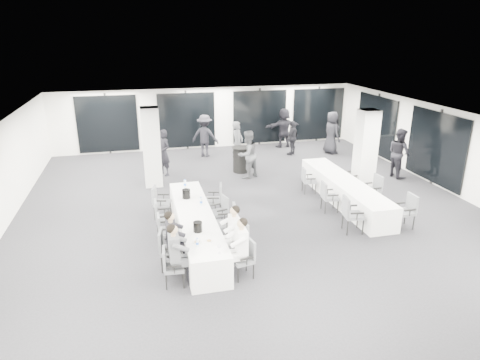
{
  "coord_description": "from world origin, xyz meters",
  "views": [
    {
      "loc": [
        -3.22,
        -11.55,
        5.21
      ],
      "look_at": [
        -0.45,
        -0.2,
        1.15
      ],
      "focal_mm": 32.0,
      "sensor_mm": 36.0,
      "label": 1
    }
  ],
  "objects_px": {
    "standing_guest_c": "(205,133)",
    "ice_bucket_far": "(186,194)",
    "standing_guest_d": "(293,136)",
    "chair_main_left_mid": "(164,228)",
    "chair_side_right_mid": "(374,188)",
    "chair_side_right_far": "(353,175)",
    "standing_guest_g": "(163,150)",
    "chair_main_left_second": "(167,247)",
    "chair_side_left_far": "(307,179)",
    "chair_main_left_fourth": "(162,216)",
    "standing_guest_f": "(284,125)",
    "chair_main_right_fourth": "(221,209)",
    "chair_main_right_near": "(246,256)",
    "ice_bucket_near": "(198,227)",
    "chair_main_right_mid": "(229,221)",
    "banquet_table_main": "(196,227)",
    "cocktail_table": "(241,159)",
    "chair_main_left_far": "(159,200)",
    "standing_guest_a": "(238,140)",
    "chair_main_right_second": "(239,239)",
    "chair_main_right_far": "(216,197)",
    "banquet_table_side": "(344,191)",
    "standing_guest_b": "(247,151)",
    "chair_side_right_near": "(407,209)",
    "chair_side_left_mid": "(328,195)",
    "standing_guest_h": "(399,150)",
    "chair_main_left_near": "(170,265)",
    "chair_side_left_near": "(351,212)"
  },
  "relations": [
    {
      "from": "chair_side_left_far",
      "to": "standing_guest_f",
      "type": "xyz_separation_m",
      "value": [
        1.24,
        5.99,
        0.56
      ]
    },
    {
      "from": "chair_side_right_far",
      "to": "standing_guest_g",
      "type": "distance_m",
      "value": 7.02
    },
    {
      "from": "chair_main_left_mid",
      "to": "chair_main_right_near",
      "type": "distance_m",
      "value": 2.5
    },
    {
      "from": "standing_guest_c",
      "to": "chair_side_right_near",
      "type": "bearing_deg",
      "value": 145.13
    },
    {
      "from": "standing_guest_b",
      "to": "ice_bucket_near",
      "type": "height_order",
      "value": "standing_guest_b"
    },
    {
      "from": "chair_main_left_mid",
      "to": "standing_guest_h",
      "type": "distance_m",
      "value": 9.65
    },
    {
      "from": "chair_main_left_mid",
      "to": "chair_main_right_fourth",
      "type": "relative_size",
      "value": 1.01
    },
    {
      "from": "chair_main_left_fourth",
      "to": "ice_bucket_far",
      "type": "xyz_separation_m",
      "value": [
        0.74,
        0.64,
        0.31
      ]
    },
    {
      "from": "chair_main_left_fourth",
      "to": "ice_bucket_near",
      "type": "distance_m",
      "value": 1.75
    },
    {
      "from": "standing_guest_c",
      "to": "banquet_table_main",
      "type": "bearing_deg",
      "value": 107.27
    },
    {
      "from": "chair_side_right_mid",
      "to": "chair_side_right_far",
      "type": "height_order",
      "value": "chair_side_right_mid"
    },
    {
      "from": "chair_main_left_second",
      "to": "standing_guest_g",
      "type": "relative_size",
      "value": 0.48
    },
    {
      "from": "chair_side_right_near",
      "to": "standing_guest_d",
      "type": "relative_size",
      "value": 0.56
    },
    {
      "from": "banquet_table_main",
      "to": "chair_main_left_near",
      "type": "distance_m",
      "value": 2.16
    },
    {
      "from": "chair_side_left_mid",
      "to": "standing_guest_b",
      "type": "xyz_separation_m",
      "value": [
        -1.56,
        3.67,
        0.49
      ]
    },
    {
      "from": "chair_main_left_second",
      "to": "chair_side_right_near",
      "type": "height_order",
      "value": "chair_side_right_near"
    },
    {
      "from": "standing_guest_b",
      "to": "ice_bucket_near",
      "type": "relative_size",
      "value": 8.3
    },
    {
      "from": "chair_main_right_far",
      "to": "standing_guest_g",
      "type": "distance_m",
      "value": 4.38
    },
    {
      "from": "chair_side_left_near",
      "to": "standing_guest_g",
      "type": "relative_size",
      "value": 0.51
    },
    {
      "from": "chair_side_right_near",
      "to": "standing_guest_a",
      "type": "relative_size",
      "value": 0.48
    },
    {
      "from": "standing_guest_d",
      "to": "ice_bucket_near",
      "type": "height_order",
      "value": "standing_guest_d"
    },
    {
      "from": "chair_main_right_far",
      "to": "standing_guest_f",
      "type": "bearing_deg",
      "value": -20.61
    },
    {
      "from": "chair_main_right_far",
      "to": "chair_side_right_far",
      "type": "xyz_separation_m",
      "value": [
        4.99,
        0.97,
        -0.02
      ]
    },
    {
      "from": "standing_guest_d",
      "to": "chair_main_left_mid",
      "type": "bearing_deg",
      "value": 6.81
    },
    {
      "from": "ice_bucket_near",
      "to": "chair_main_left_second",
      "type": "bearing_deg",
      "value": -162.91
    },
    {
      "from": "standing_guest_h",
      "to": "chair_side_left_mid",
      "type": "bearing_deg",
      "value": 116.34
    },
    {
      "from": "banquet_table_main",
      "to": "cocktail_table",
      "type": "relative_size",
      "value": 5.06
    },
    {
      "from": "banquet_table_side",
      "to": "chair_side_right_far",
      "type": "height_order",
      "value": "chair_side_right_far"
    },
    {
      "from": "chair_main_left_far",
      "to": "standing_guest_a",
      "type": "relative_size",
      "value": 0.47
    },
    {
      "from": "ice_bucket_far",
      "to": "chair_side_right_mid",
      "type": "bearing_deg",
      "value": 0.0
    },
    {
      "from": "chair_main_right_second",
      "to": "chair_side_right_near",
      "type": "height_order",
      "value": "chair_main_right_second"
    },
    {
      "from": "chair_main_right_fourth",
      "to": "standing_guest_f",
      "type": "distance_m",
      "value": 9.13
    },
    {
      "from": "chair_main_right_second",
      "to": "standing_guest_c",
      "type": "bearing_deg",
      "value": -11.76
    },
    {
      "from": "chair_main_left_fourth",
      "to": "chair_main_left_far",
      "type": "relative_size",
      "value": 1.04
    },
    {
      "from": "chair_side_left_far",
      "to": "chair_main_left_fourth",
      "type": "bearing_deg",
      "value": -59.2
    },
    {
      "from": "chair_main_left_mid",
      "to": "chair_main_right_mid",
      "type": "distance_m",
      "value": 1.67
    },
    {
      "from": "chair_main_right_near",
      "to": "standing_guest_g",
      "type": "height_order",
      "value": "standing_guest_g"
    },
    {
      "from": "standing_guest_b",
      "to": "chair_main_left_far",
      "type": "bearing_deg",
      "value": 10.05
    },
    {
      "from": "standing_guest_c",
      "to": "ice_bucket_far",
      "type": "height_order",
      "value": "standing_guest_c"
    },
    {
      "from": "standing_guest_d",
      "to": "standing_guest_c",
      "type": "bearing_deg",
      "value": -53.14
    },
    {
      "from": "banquet_table_main",
      "to": "banquet_table_side",
      "type": "distance_m",
      "value": 5.22
    },
    {
      "from": "chair_side_right_near",
      "to": "banquet_table_side",
      "type": "bearing_deg",
      "value": 21.36
    },
    {
      "from": "chair_main_left_far",
      "to": "standing_guest_d",
      "type": "xyz_separation_m",
      "value": [
        6.17,
        5.52,
        0.32
      ]
    },
    {
      "from": "cocktail_table",
      "to": "chair_side_left_mid",
      "type": "relative_size",
      "value": 1.07
    },
    {
      "from": "cocktail_table",
      "to": "standing_guest_g",
      "type": "distance_m",
      "value": 3.0
    },
    {
      "from": "chair_main_right_mid",
      "to": "chair_side_right_far",
      "type": "bearing_deg",
      "value": -55.72
    },
    {
      "from": "chair_side_right_near",
      "to": "standing_guest_f",
      "type": "bearing_deg",
      "value": 2.6
    },
    {
      "from": "standing_guest_a",
      "to": "standing_guest_g",
      "type": "distance_m",
      "value": 3.13
    },
    {
      "from": "chair_side_right_far",
      "to": "chair_main_left_near",
      "type": "bearing_deg",
      "value": 113.14
    },
    {
      "from": "chair_side_right_mid",
      "to": "standing_guest_g",
      "type": "bearing_deg",
      "value": 50.64
    }
  ]
}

